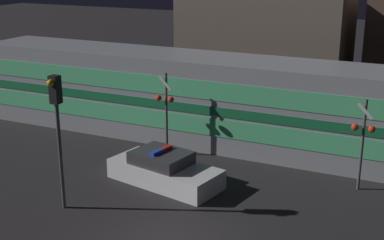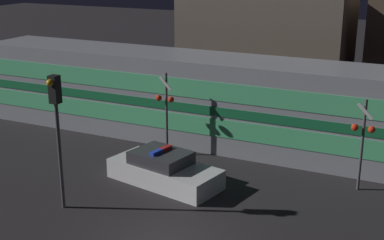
% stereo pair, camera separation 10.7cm
% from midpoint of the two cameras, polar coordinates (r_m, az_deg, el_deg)
% --- Properties ---
extents(train, '(23.76, 3.13, 3.86)m').
position_cam_midpoint_polar(train, '(23.70, 2.56, 2.08)').
color(train, '#999EA5').
rests_on(train, ground_plane).
extents(police_car, '(4.51, 2.59, 1.32)m').
position_cam_midpoint_polar(police_car, '(19.88, -2.85, -5.37)').
color(police_car, silver).
rests_on(police_car, ground_plane).
extents(crossing_signal_near, '(0.83, 0.31, 3.37)m').
position_cam_midpoint_polar(crossing_signal_near, '(19.64, 17.89, -1.68)').
color(crossing_signal_near, '#4C4C51').
rests_on(crossing_signal_near, ground_plane).
extents(crossing_signal_far, '(0.83, 0.31, 3.53)m').
position_cam_midpoint_polar(crossing_signal_far, '(22.08, -2.67, 1.48)').
color(crossing_signal_far, '#4C4C51').
rests_on(crossing_signal_far, ground_plane).
extents(traffic_light_corner, '(0.30, 0.46, 4.54)m').
position_cam_midpoint_polar(traffic_light_corner, '(17.52, -14.10, 0.53)').
color(traffic_light_corner, '#4C4C51').
rests_on(traffic_light_corner, ground_plane).
extents(building_left, '(8.96, 4.80, 6.45)m').
position_cam_midpoint_polar(building_left, '(30.28, 7.99, 7.79)').
color(building_left, '#726656').
rests_on(building_left, ground_plane).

